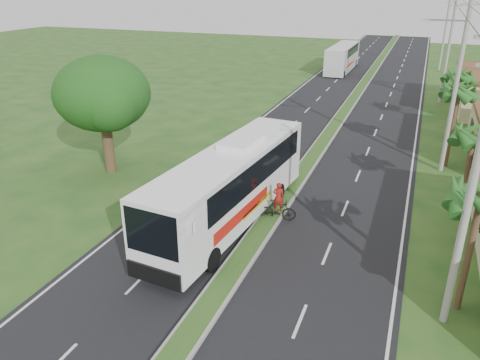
% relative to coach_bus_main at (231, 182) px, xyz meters
% --- Properties ---
extents(ground, '(180.00, 180.00, 0.00)m').
position_rel_coach_bus_main_xyz_m(ground, '(1.79, -6.15, -2.33)').
color(ground, '#1F4B1B').
rests_on(ground, ground).
extents(road_asphalt, '(14.00, 160.00, 0.02)m').
position_rel_coach_bus_main_xyz_m(road_asphalt, '(1.79, 13.85, -2.32)').
color(road_asphalt, black).
rests_on(road_asphalt, ground).
extents(median_strip, '(1.20, 160.00, 0.18)m').
position_rel_coach_bus_main_xyz_m(median_strip, '(1.79, 13.85, -2.23)').
color(median_strip, gray).
rests_on(median_strip, ground).
extents(lane_edge_left, '(0.12, 160.00, 0.01)m').
position_rel_coach_bus_main_xyz_m(lane_edge_left, '(-4.91, 13.85, -2.33)').
color(lane_edge_left, silver).
rests_on(lane_edge_left, ground).
extents(lane_edge_right, '(0.12, 160.00, 0.01)m').
position_rel_coach_bus_main_xyz_m(lane_edge_right, '(8.49, 13.85, -2.33)').
color(lane_edge_right, silver).
rests_on(lane_edge_right, ground).
extents(palm_verge_b, '(2.40, 2.40, 5.05)m').
position_rel_coach_bus_main_xyz_m(palm_verge_b, '(11.19, 5.85, 2.03)').
color(palm_verge_b, '#473321').
rests_on(palm_verge_b, ground).
extents(palm_verge_c, '(2.40, 2.40, 5.85)m').
position_rel_coach_bus_main_xyz_m(palm_verge_c, '(10.59, 12.85, 2.79)').
color(palm_verge_c, '#473321').
rests_on(palm_verge_c, ground).
extents(palm_verge_d, '(2.40, 2.40, 5.25)m').
position_rel_coach_bus_main_xyz_m(palm_verge_d, '(11.09, 21.85, 2.22)').
color(palm_verge_d, '#473321').
rests_on(palm_verge_d, ground).
extents(shade_tree, '(6.30, 6.00, 7.54)m').
position_rel_coach_bus_main_xyz_m(shade_tree, '(-10.32, 3.87, 2.70)').
color(shade_tree, '#473321').
rests_on(shade_tree, ground).
extents(utility_pole_a, '(1.60, 0.28, 11.00)m').
position_rel_coach_bus_main_xyz_m(utility_pole_a, '(10.29, -4.15, 3.34)').
color(utility_pole_a, gray).
rests_on(utility_pole_a, ground).
extents(utility_pole_b, '(3.20, 0.28, 12.00)m').
position_rel_coach_bus_main_xyz_m(utility_pole_b, '(10.27, 11.85, 3.92)').
color(utility_pole_b, gray).
rests_on(utility_pole_b, ground).
extents(utility_pole_c, '(1.60, 0.28, 11.00)m').
position_rel_coach_bus_main_xyz_m(utility_pole_c, '(10.29, 31.85, 3.34)').
color(utility_pole_c, gray).
rests_on(utility_pole_c, ground).
extents(utility_pole_d, '(1.60, 0.28, 10.50)m').
position_rel_coach_bus_main_xyz_m(utility_pole_d, '(10.29, 51.85, 3.09)').
color(utility_pole_d, gray).
rests_on(utility_pole_d, ground).
extents(coach_bus_main, '(3.94, 13.32, 4.24)m').
position_rel_coach_bus_main_xyz_m(coach_bus_main, '(0.00, 0.00, 0.00)').
color(coach_bus_main, white).
rests_on(coach_bus_main, ground).
extents(coach_bus_far, '(2.74, 11.89, 3.46)m').
position_rel_coach_bus_main_xyz_m(coach_bus_far, '(-2.33, 46.33, -0.37)').
color(coach_bus_far, silver).
rests_on(coach_bus_far, ground).
extents(motorcyclist, '(1.98, 0.92, 2.16)m').
position_rel_coach_bus_main_xyz_m(motorcyclist, '(2.18, 1.21, -1.58)').
color(motorcyclist, black).
rests_on(motorcyclist, ground).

